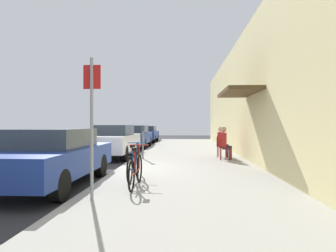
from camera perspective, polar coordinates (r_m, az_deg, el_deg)
ground_plane at (r=9.21m, az=-10.11°, el=-9.03°), size 60.00×60.00×0.00m
sidewalk_slab at (r=10.94m, az=4.02°, el=-7.21°), size 4.50×32.00×0.12m
building_facade at (r=11.20m, az=16.45°, el=6.23°), size 1.40×32.00×5.30m
parked_car_0 at (r=7.60m, az=-21.78°, el=-5.55°), size 1.80×4.40×1.39m
parked_car_1 at (r=13.33m, az=-10.69°, el=-2.83°), size 1.80×4.40×1.47m
parked_car_2 at (r=18.86m, az=-6.56°, el=-1.97°), size 1.80×4.40×1.42m
parked_car_3 at (r=24.50m, az=-4.30°, el=-1.49°), size 1.80×4.40×1.35m
parking_meter at (r=11.60m, az=-4.96°, el=-2.68°), size 0.12×0.10×1.32m
street_sign at (r=5.50m, az=-14.74°, el=1.79°), size 0.32×0.06×2.60m
bicycle_0 at (r=6.52m, az=-6.34°, el=-8.67°), size 0.46×1.71×0.90m
bicycle_1 at (r=7.29m, az=-6.75°, el=-7.70°), size 0.46×1.71×0.90m
cafe_chair_0 at (r=11.52m, az=10.87°, el=-4.02°), size 0.51×0.51×0.87m
seated_patron_0 at (r=11.50m, az=11.18°, el=-3.06°), size 0.47×0.42×1.29m
cafe_chair_1 at (r=12.41m, az=10.33°, el=-3.70°), size 0.54×0.54×0.87m
seated_patron_1 at (r=12.39m, az=10.60°, el=-2.82°), size 0.50×0.45×1.29m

